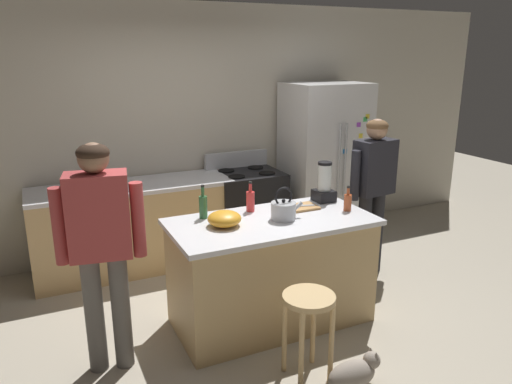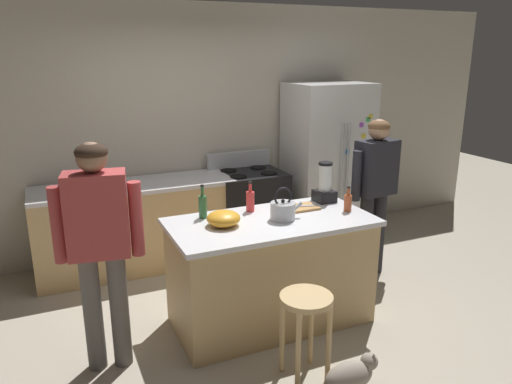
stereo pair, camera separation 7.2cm
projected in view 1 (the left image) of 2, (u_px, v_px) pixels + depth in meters
The scene contains 18 objects.
ground_plane at pixel (271, 320), 4.13m from camera, with size 14.00×14.00×0.00m, color #B2A893.
back_wall at pixel (194, 129), 5.45m from camera, with size 8.00×0.10×2.70m, color beige.
kitchen_island at pixel (271, 271), 4.01m from camera, with size 1.64×0.81×0.90m.
back_counter_run at pixel (135, 226), 5.03m from camera, with size 2.00×0.64×0.90m.
refrigerator at pixel (324, 162), 5.77m from camera, with size 0.90×0.73×1.85m.
stove_range at pixel (246, 210), 5.51m from camera, with size 0.76×0.65×1.08m.
person_by_island_left at pixel (101, 238), 3.25m from camera, with size 0.60×0.29×1.64m.
person_by_sink_right at pixel (373, 182), 4.77m from camera, with size 0.60×0.27×1.58m.
bar_stool at pixel (308, 313), 3.29m from camera, with size 0.36×0.36×0.62m.
cat at pixel (354, 374), 3.28m from camera, with size 0.52×0.18×0.26m.
blender_appliance at pixel (324, 185), 4.32m from camera, with size 0.17×0.17×0.36m.
bottle_cooking_sauce at pixel (348, 202), 4.08m from camera, with size 0.06×0.06×0.22m.
bottle_olive_oil at pixel (203, 206), 3.89m from camera, with size 0.07×0.07×0.28m.
bottle_soda at pixel (250, 200), 4.06m from camera, with size 0.07×0.07×0.26m.
mixing_bowl at pixel (224, 219), 3.73m from camera, with size 0.26×0.26×0.12m, color orange.
tea_kettle at pixel (284, 210), 3.87m from camera, with size 0.28×0.20×0.27m.
cutting_board at pixel (300, 207), 4.15m from camera, with size 0.30×0.20×0.02m, color #B7844C.
chef_knife at pixel (302, 206), 4.15m from camera, with size 0.22×0.03×0.01m, color #B7BABF.
Camera 1 is at (-1.67, -3.27, 2.20)m, focal length 34.20 mm.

